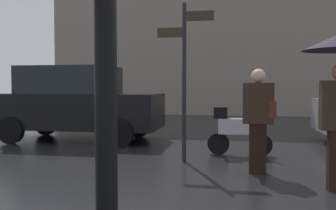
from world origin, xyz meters
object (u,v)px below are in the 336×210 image
parked_scooter (238,129)px  street_signpost (185,66)px  pedestrian_with_bag (259,114)px  parked_car_right (76,103)px

parked_scooter → street_signpost: street_signpost is taller
pedestrian_with_bag → parked_car_right: bearing=55.0°
parked_scooter → parked_car_right: parked_car_right is taller
pedestrian_with_bag → parked_scooter: size_ratio=1.29×
pedestrian_with_bag → street_signpost: size_ratio=0.57×
pedestrian_with_bag → parked_car_right: parked_car_right is taller
parked_car_right → street_signpost: street_signpost is taller
parked_scooter → parked_car_right: (-4.23, 1.43, 0.45)m
parked_car_right → street_signpost: 4.02m
parked_car_right → pedestrian_with_bag: bearing=-38.7°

